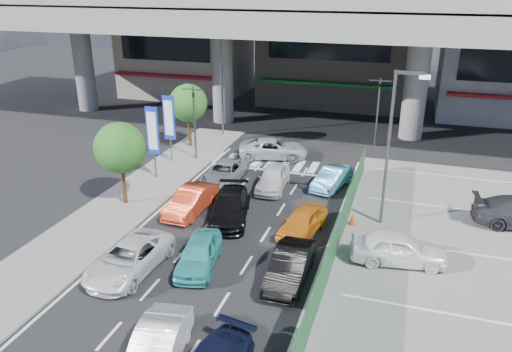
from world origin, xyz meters
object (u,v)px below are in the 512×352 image
(traffic_light_left, at_px, (194,105))
(wagon_silver_front_left, at_px, (224,172))
(signboard_near, at_px, (153,133))
(tree_near, at_px, (120,148))
(taxi_teal_mid, at_px, (199,253))
(sedan_white_mid_left, at_px, (129,258))
(hatch_black_mid_right, at_px, (290,266))
(crossing_wagon_silver, at_px, (273,149))
(street_lamp_left, at_px, (224,77))
(traffic_cone, at_px, (352,219))
(sedan_black_mid, at_px, (230,207))
(traffic_light_right, at_px, (379,95))
(hatch_white_back_mid, at_px, (156,349))
(taxi_orange_left, at_px, (191,201))
(street_lamp_right, at_px, (393,137))
(sedan_white_front_mid, at_px, (273,178))
(kei_truck_front_right, at_px, (332,178))
(signboard_far, at_px, (169,120))
(tree_far, at_px, (188,103))
(taxi_orange_right, at_px, (303,222))
(parked_sedan_white, at_px, (398,248))

(traffic_light_left, bearing_deg, wagon_silver_front_left, -43.05)
(traffic_light_left, xyz_separation_m, signboard_near, (-1.00, -4.01, -0.87))
(tree_near, distance_m, taxi_teal_mid, 8.59)
(sedan_white_mid_left, relative_size, hatch_black_mid_right, 1.15)
(taxi_teal_mid, relative_size, crossing_wagon_silver, 0.80)
(taxi_teal_mid, bearing_deg, street_lamp_left, 97.51)
(traffic_light_left, relative_size, traffic_cone, 8.26)
(sedan_black_mid, xyz_separation_m, wagon_silver_front_left, (-2.17, 4.80, -0.08))
(traffic_light_right, height_order, hatch_white_back_mid, traffic_light_right)
(hatch_white_back_mid, bearing_deg, taxi_orange_left, 99.14)
(tree_near, distance_m, hatch_black_mid_right, 11.98)
(street_lamp_right, distance_m, taxi_teal_mid, 10.91)
(crossing_wagon_silver, xyz_separation_m, traffic_cone, (6.75, -8.84, -0.30))
(wagon_silver_front_left, bearing_deg, sedan_white_front_mid, -1.77)
(taxi_orange_left, height_order, crossing_wagon_silver, taxi_orange_left)
(tree_near, height_order, kei_truck_front_right, tree_near)
(hatch_white_back_mid, distance_m, crossing_wagon_silver, 20.97)
(wagon_silver_front_left, bearing_deg, taxi_orange_left, -90.76)
(tree_near, relative_size, hatch_black_mid_right, 1.15)
(street_lamp_left, bearing_deg, sedan_black_mid, -68.01)
(signboard_near, bearing_deg, tree_near, -87.13)
(traffic_light_right, height_order, traffic_cone, traffic_light_right)
(taxi_orange_left, height_order, traffic_cone, taxi_orange_left)
(signboard_far, distance_m, hatch_white_back_mid, 19.78)
(tree_near, xyz_separation_m, taxi_teal_mid, (6.63, -4.73, -2.72))
(traffic_light_left, xyz_separation_m, hatch_black_mid_right, (9.94, -12.57, -3.25))
(street_lamp_right, height_order, tree_far, street_lamp_right)
(traffic_light_left, xyz_separation_m, signboard_far, (-1.40, -1.01, -0.87))
(traffic_light_left, bearing_deg, sedan_white_mid_left, -77.50)
(taxi_teal_mid, bearing_deg, hatch_white_back_mid, -89.40)
(sedan_black_mid, xyz_separation_m, sedan_white_front_mid, (1.05, 4.66, 0.00))
(traffic_light_right, height_order, signboard_near, traffic_light_right)
(street_lamp_right, bearing_deg, tree_far, 150.42)
(hatch_black_mid_right, xyz_separation_m, taxi_orange_right, (-0.43, 4.32, -0.05))
(parked_sedan_white, bearing_deg, signboard_near, 61.56)
(hatch_white_back_mid, bearing_deg, sedan_white_mid_left, 119.31)
(tree_far, height_order, kei_truck_front_right, tree_far)
(taxi_teal_mid, distance_m, taxi_orange_left, 5.61)
(street_lamp_right, bearing_deg, signboard_near, 172.10)
(tree_near, relative_size, tree_far, 1.00)
(street_lamp_left, bearing_deg, traffic_cone, -46.85)
(taxi_teal_mid, distance_m, sedan_white_front_mid, 9.50)
(taxi_orange_left, bearing_deg, sedan_white_mid_left, -87.42)
(tree_far, height_order, traffic_cone, tree_far)
(sedan_white_front_mid, bearing_deg, sedan_white_mid_left, -111.36)
(tree_far, xyz_separation_m, hatch_black_mid_right, (11.54, -15.07, -2.70))
(kei_truck_front_right, relative_size, traffic_cone, 5.95)
(traffic_light_right, distance_m, taxi_orange_left, 17.35)
(tree_near, distance_m, sedan_black_mid, 6.85)
(tree_far, xyz_separation_m, parked_sedan_white, (15.83, -12.28, -2.60))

